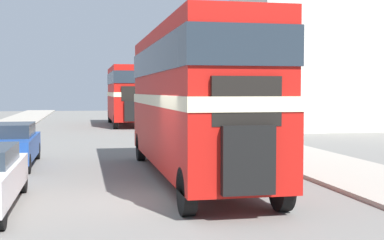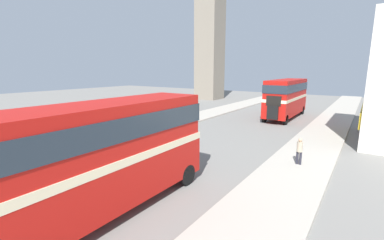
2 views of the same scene
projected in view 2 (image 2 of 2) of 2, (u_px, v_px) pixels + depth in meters
double_decker_bus at (88, 155)px, 9.01m from camera, size 2.39×11.00×4.33m
bus_distant at (286, 95)px, 29.32m from camera, size 2.50×9.57×4.40m
car_parked_mid at (92, 149)px, 15.62m from camera, size 1.70×4.61×1.47m
pedestrian_walking at (299, 150)px, 14.73m from camera, size 0.32×0.32×1.56m
church_tower at (210, 2)px, 45.88m from camera, size 4.41×4.41×34.03m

